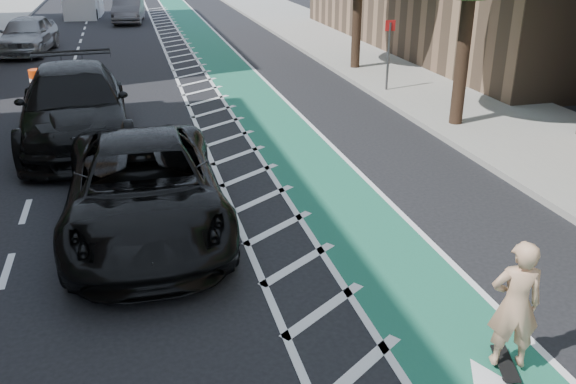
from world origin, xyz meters
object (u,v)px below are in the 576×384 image
object	(u,v)px
suv_near	(144,188)
barrel_a	(82,146)
skateboarder	(515,305)
suv_far	(74,106)

from	to	relation	value
suv_near	barrel_a	bearing A→B (deg)	108.01
skateboarder	barrel_a	world-z (taller)	skateboarder
suv_far	suv_near	bearing A→B (deg)	-78.28
suv_near	skateboarder	bearing A→B (deg)	-51.08
suv_near	barrel_a	xyz separation A→B (m)	(-1.33, 4.12, -0.45)
skateboarder	suv_far	xyz separation A→B (m)	(-5.73, 11.05, 0.01)
suv_near	barrel_a	world-z (taller)	suv_near
suv_far	barrel_a	distance (m)	1.80
suv_near	suv_far	bearing A→B (deg)	104.87
skateboarder	barrel_a	xyz separation A→B (m)	(-5.53, 9.35, -0.57)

